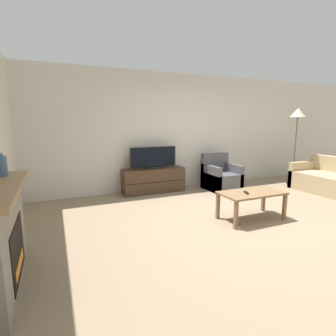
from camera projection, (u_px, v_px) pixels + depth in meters
name	position (u px, v px, depth m)	size (l,w,h in m)	color
ground_plane	(247.00, 218.00, 4.35)	(24.00, 24.00, 0.00)	#89755B
wall_back	(182.00, 132.00, 6.33)	(12.00, 0.06, 2.70)	beige
mantel_vase_right	(1.00, 165.00, 2.74)	(0.11, 0.11, 0.25)	#385670
tv_stand	(154.00, 180.00, 5.94)	(1.41, 0.41, 0.55)	#422D1E
tv	(153.00, 159.00, 5.85)	(1.07, 0.18, 0.48)	black
armchair	(221.00, 178.00, 6.21)	(0.70, 0.76, 0.83)	#4C4C51
coffee_table	(252.00, 196.00, 4.26)	(1.05, 0.55, 0.46)	brown
remote	(246.00, 193.00, 4.17)	(0.09, 0.15, 0.02)	black
floor_lamp	(298.00, 117.00, 6.52)	(0.37, 0.37, 1.92)	black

